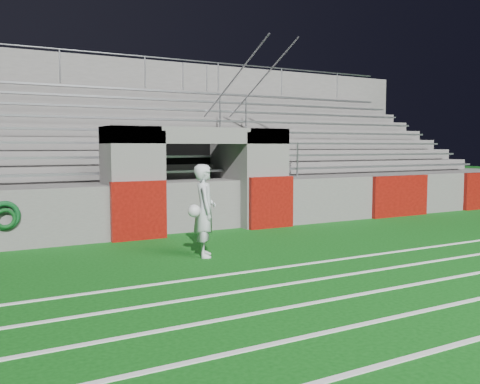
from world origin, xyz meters
TOP-DOWN VIEW (x-y plane):
  - ground at (0.00, 0.00)m, footprint 90.00×90.00m
  - stadium_structure at (0.00, 7.97)m, footprint 26.00×8.48m
  - goalkeeper_with_ball at (-1.32, 0.53)m, footprint 0.72×0.77m
  - hose_coil at (-4.61, 2.94)m, footprint 0.60×0.15m

SIDE VIEW (x-z plane):
  - ground at x=0.00m, z-range 0.00..0.00m
  - hose_coil at x=-4.61m, z-range 0.43..1.03m
  - goalkeeper_with_ball at x=-1.32m, z-range 0.00..1.80m
  - stadium_structure at x=0.00m, z-range -1.22..4.20m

